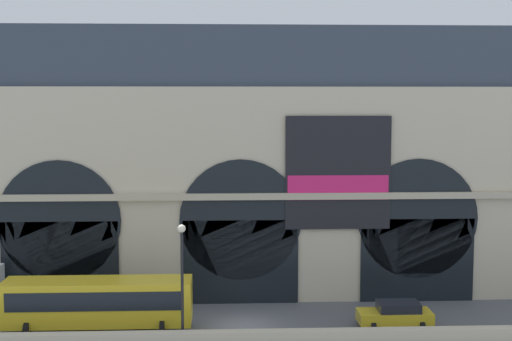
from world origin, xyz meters
name	(u,v)px	position (x,y,z in m)	size (l,w,h in m)	color
ground_plane	(243,326)	(0.00, 0.00, 0.00)	(200.00, 200.00, 0.00)	#54565B
station_building	(240,167)	(0.05, 7.15, 8.97)	(50.12, 4.70, 18.55)	beige
bus_midwest	(98,302)	(-8.54, -0.55, 1.78)	(11.00, 3.25, 3.10)	gold
car_mideast	(396,314)	(9.18, -0.55, 0.80)	(4.40, 2.22, 1.55)	gold
street_lamp_quayside	(182,270)	(-3.40, -3.62, 4.41)	(0.44, 0.44, 6.90)	black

